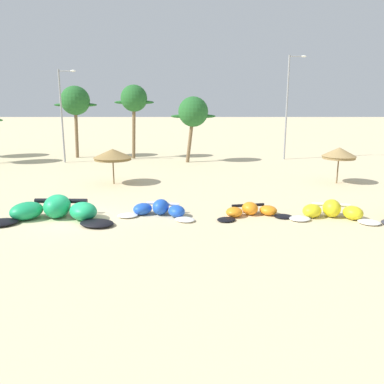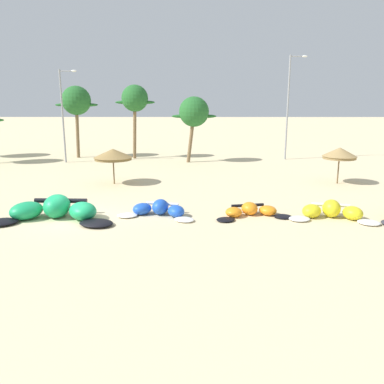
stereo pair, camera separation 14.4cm
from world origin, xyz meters
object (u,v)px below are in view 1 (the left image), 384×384
at_px(kite_left, 55,211).
at_px(palm_center_right, 193,112).
at_px(kite_left_of_center, 159,210).
at_px(beach_umbrella_near_van, 112,154).
at_px(beach_umbrella_middle, 339,153).
at_px(kite_right_of_center, 332,211).
at_px(palm_center_left, 134,99).
at_px(palm_left_of_gap, 75,101).
at_px(lamppost_west_center, 288,103).
at_px(lamppost_west, 62,112).
at_px(kite_center, 251,211).

height_order(kite_left, palm_center_right, palm_center_right).
relative_size(kite_left_of_center, beach_umbrella_near_van, 1.53).
height_order(kite_left, beach_umbrella_middle, beach_umbrella_middle).
distance_m(kite_left, kite_right_of_center, 15.26).
height_order(beach_umbrella_near_van, palm_center_right, palm_center_right).
relative_size(beach_umbrella_near_van, beach_umbrella_middle, 1.05).
bearing_deg(palm_center_right, kite_left_of_center, -95.72).
bearing_deg(kite_left, kite_right_of_center, 0.75).
height_order(beach_umbrella_middle, palm_center_left, palm_center_left).
xyz_separation_m(beach_umbrella_middle, palm_left_of_gap, (-24.22, 14.10, 3.84)).
bearing_deg(lamppost_west_center, lamppost_west, -174.47).
distance_m(palm_left_of_gap, lamppost_west, 3.69).
height_order(kite_left_of_center, palm_center_left, palm_center_left).
xyz_separation_m(kite_right_of_center, beach_umbrella_middle, (3.62, 9.38, 2.00)).
bearing_deg(kite_left_of_center, beach_umbrella_middle, 33.84).
bearing_deg(palm_left_of_gap, palm_center_right, -14.65).
bearing_deg(kite_left, kite_left_of_center, 7.21).
relative_size(kite_left, lamppost_west, 0.79).
bearing_deg(palm_center_right, palm_center_left, 156.70).
relative_size(palm_left_of_gap, lamppost_west_center, 0.72).
distance_m(kite_center, palm_center_right, 20.46).
distance_m(kite_center, kite_right_of_center, 4.43).
distance_m(kite_left_of_center, palm_left_of_gap, 26.14).
bearing_deg(kite_center, beach_umbrella_near_van, 137.53).
height_order(beach_umbrella_near_van, lamppost_west, lamppost_west).
xyz_separation_m(kite_left_of_center, lamppost_west_center, (12.12, 21.70, 5.70)).
distance_m(palm_left_of_gap, palm_center_right, 13.44).
distance_m(beach_umbrella_near_van, palm_center_right, 12.91).
distance_m(kite_center, palm_left_of_gap, 28.75).
height_order(kite_center, kite_right_of_center, kite_right_of_center).
distance_m(kite_center, beach_umbrella_middle, 12.16).
bearing_deg(lamppost_west_center, palm_left_of_gap, 176.86).
xyz_separation_m(kite_right_of_center, palm_center_right, (-7.64, 20.09, 4.75)).
bearing_deg(kite_right_of_center, lamppost_west_center, 83.52).
xyz_separation_m(kite_right_of_center, palm_left_of_gap, (-20.60, 23.48, 5.84)).
distance_m(beach_umbrella_middle, lamppost_west, 26.86).
bearing_deg(lamppost_west, kite_left_of_center, -59.79).
bearing_deg(palm_left_of_gap, kite_left, -77.30).
xyz_separation_m(kite_left_of_center, palm_center_left, (-4.44, 22.34, 6.09)).
relative_size(kite_left, palm_center_right, 1.09).
xyz_separation_m(kite_left, beach_umbrella_near_van, (1.41, 9.33, 1.82)).
bearing_deg(beach_umbrella_middle, lamppost_west, 156.71).
distance_m(kite_left_of_center, palm_center_right, 20.25).
relative_size(kite_left, kite_right_of_center, 1.50).
bearing_deg(palm_center_right, kite_center, -80.63).
bearing_deg(lamppost_west, palm_center_left, 22.94).
distance_m(kite_left, kite_left_of_center, 5.71).
relative_size(palm_center_left, lamppost_west, 0.86).
bearing_deg(palm_center_left, palm_center_right, -23.30).
bearing_deg(palm_center_right, lamppost_west_center, 11.78).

